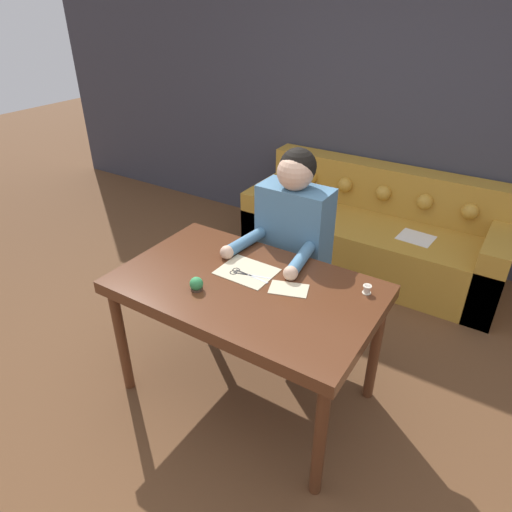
{
  "coord_description": "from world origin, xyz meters",
  "views": [
    {
      "loc": [
        1.07,
        -1.63,
        2.11
      ],
      "look_at": [
        -0.06,
        0.14,
        0.88
      ],
      "focal_mm": 32.0,
      "sensor_mm": 36.0,
      "label": 1
    }
  ],
  "objects_px": {
    "person": "(292,250)",
    "pin_cushion": "(196,284)",
    "dining_table": "(246,296)",
    "scissors": "(243,274)",
    "couch": "(373,234)",
    "thread_spool": "(367,289)"
  },
  "relations": [
    {
      "from": "scissors",
      "to": "thread_spool",
      "type": "xyz_separation_m",
      "value": [
        0.63,
        0.19,
        0.02
      ]
    },
    {
      "from": "thread_spool",
      "to": "pin_cushion",
      "type": "relative_size",
      "value": 0.63
    },
    {
      "from": "thread_spool",
      "to": "person",
      "type": "bearing_deg",
      "value": 151.68
    },
    {
      "from": "dining_table",
      "to": "couch",
      "type": "height_order",
      "value": "couch"
    },
    {
      "from": "person",
      "to": "dining_table",
      "type": "bearing_deg",
      "value": -86.49
    },
    {
      "from": "thread_spool",
      "to": "pin_cushion",
      "type": "xyz_separation_m",
      "value": [
        -0.75,
        -0.44,
        0.01
      ]
    },
    {
      "from": "couch",
      "to": "pin_cushion",
      "type": "relative_size",
      "value": 29.56
    },
    {
      "from": "scissors",
      "to": "thread_spool",
      "type": "relative_size",
      "value": 5.19
    },
    {
      "from": "couch",
      "to": "pin_cushion",
      "type": "xyz_separation_m",
      "value": [
        -0.28,
        -1.99,
        0.51
      ]
    },
    {
      "from": "couch",
      "to": "person",
      "type": "distance_m",
      "value": 1.3
    },
    {
      "from": "dining_table",
      "to": "thread_spool",
      "type": "relative_size",
      "value": 30.63
    },
    {
      "from": "dining_table",
      "to": "scissors",
      "type": "xyz_separation_m",
      "value": [
        -0.06,
        0.07,
        0.08
      ]
    },
    {
      "from": "couch",
      "to": "thread_spool",
      "type": "distance_m",
      "value": 1.7
    },
    {
      "from": "couch",
      "to": "pin_cushion",
      "type": "bearing_deg",
      "value": -97.97
    },
    {
      "from": "pin_cushion",
      "to": "dining_table",
      "type": "bearing_deg",
      "value": 44.66
    },
    {
      "from": "person",
      "to": "scissors",
      "type": "height_order",
      "value": "person"
    },
    {
      "from": "person",
      "to": "pin_cushion",
      "type": "distance_m",
      "value": 0.78
    },
    {
      "from": "dining_table",
      "to": "person",
      "type": "height_order",
      "value": "person"
    },
    {
      "from": "scissors",
      "to": "thread_spool",
      "type": "distance_m",
      "value": 0.65
    },
    {
      "from": "dining_table",
      "to": "couch",
      "type": "xyz_separation_m",
      "value": [
        0.1,
        1.81,
        -0.4
      ]
    },
    {
      "from": "pin_cushion",
      "to": "scissors",
      "type": "bearing_deg",
      "value": 64.38
    },
    {
      "from": "person",
      "to": "pin_cushion",
      "type": "relative_size",
      "value": 18.77
    }
  ]
}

